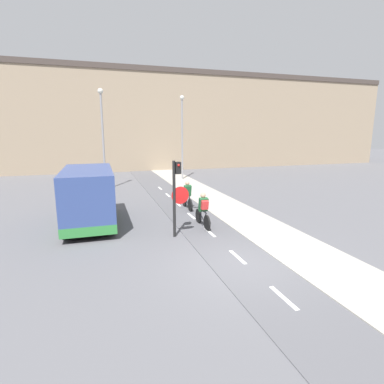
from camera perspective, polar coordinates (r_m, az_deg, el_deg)
ground_plane at (r=9.45m, az=10.04°, el=-13.36°), size 120.00×120.00×0.00m
bike_lane at (r=9.45m, az=10.02°, el=-13.29°), size 2.14×60.00×0.02m
sidewalk_strip at (r=10.61m, az=21.22°, el=-11.01°), size 2.40×60.00×0.05m
building_row_background at (r=33.43m, az=-10.64°, el=13.22°), size 60.00×5.20×10.27m
traffic_light_pole at (r=11.14m, az=-2.99°, el=0.38°), size 0.67×0.25×2.90m
street_lamp_far at (r=21.31m, az=-16.67°, el=11.41°), size 0.36×0.36×6.74m
street_lamp_sidewalk at (r=25.12m, az=-1.89°, el=11.90°), size 0.36×0.36×6.84m
cyclist_near at (r=12.49m, az=2.13°, el=-3.59°), size 0.46×1.73×1.47m
cyclist_far at (r=15.43m, az=-0.91°, el=-0.87°), size 0.46×1.70×1.47m
van at (r=13.46m, az=-19.04°, el=-1.04°), size 1.99×4.69×2.40m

